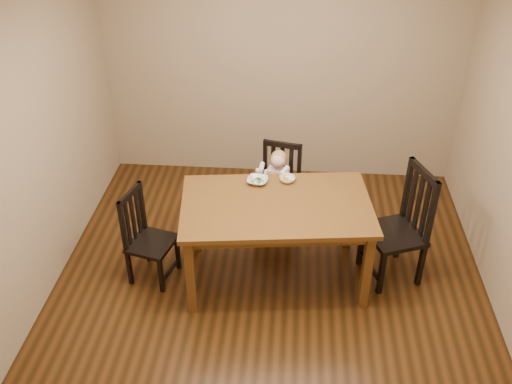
# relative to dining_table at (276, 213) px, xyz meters

# --- Properties ---
(room) EXTENTS (4.01, 4.01, 2.71)m
(room) POSITION_rel_dining_table_xyz_m (-0.04, -0.07, 0.62)
(room) COLOR #45250E
(room) RESTS_ON ground
(dining_table) EXTENTS (1.77, 1.19, 0.83)m
(dining_table) POSITION_rel_dining_table_xyz_m (0.00, 0.00, 0.00)
(dining_table) COLOR #513313
(dining_table) RESTS_ON room
(chair_child) EXTENTS (0.49, 0.47, 0.96)m
(chair_child) POSITION_rel_dining_table_xyz_m (-0.01, 0.77, -0.28)
(chair_child) COLOR black
(chair_child) RESTS_ON room
(chair_left) EXTENTS (0.47, 0.48, 0.92)m
(chair_left) POSITION_rel_dining_table_xyz_m (-1.18, -0.07, -0.29)
(chair_left) COLOR black
(chair_left) RESTS_ON room
(chair_right) EXTENTS (0.61, 0.62, 1.13)m
(chair_right) POSITION_rel_dining_table_xyz_m (1.13, 0.13, -0.19)
(chair_right) COLOR black
(chair_right) RESTS_ON room
(toddler) EXTENTS (0.34, 0.40, 0.48)m
(toddler) POSITION_rel_dining_table_xyz_m (-0.02, 0.72, -0.16)
(toddler) COLOR silver
(toddler) RESTS_ON chair_child
(bowl_peas) EXTENTS (0.22, 0.22, 0.05)m
(bowl_peas) POSITION_rel_dining_table_xyz_m (-0.19, 0.32, 0.12)
(bowl_peas) COLOR silver
(bowl_peas) RESTS_ON dining_table
(bowl_veg) EXTENTS (0.15, 0.15, 0.05)m
(bowl_veg) POSITION_rel_dining_table_xyz_m (0.08, 0.37, 0.12)
(bowl_veg) COLOR silver
(bowl_veg) RESTS_ON dining_table
(fork) EXTENTS (0.08, 0.10, 0.05)m
(fork) POSITION_rel_dining_table_xyz_m (-0.23, 0.30, 0.14)
(fork) COLOR silver
(fork) RESTS_ON bowl_peas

